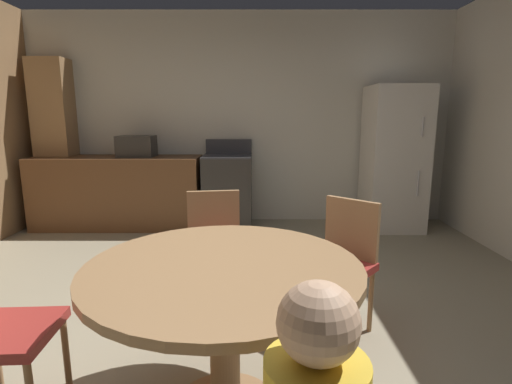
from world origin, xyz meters
TOP-DOWN VIEW (x-y plane):
  - ground_plane at (0.00, 0.00)m, footprint 14.00×14.00m
  - wall_back at (0.00, 3.02)m, footprint 5.75×0.12m
  - kitchen_counter at (-1.54, 2.62)m, footprint 2.08×0.60m
  - pantry_column at (-2.36, 2.80)m, footprint 0.44×0.36m
  - oven_range at (-0.15, 2.62)m, footprint 0.60×0.60m
  - refrigerator at (1.91, 2.57)m, footprint 0.68×0.68m
  - microwave at (-1.28, 2.62)m, footprint 0.44×0.32m
  - dining_table at (0.06, -0.60)m, footprint 1.24×1.24m
  - chair_north at (-0.09, 0.43)m, footprint 0.45×0.45m
  - chair_northeast at (0.76, 0.17)m, footprint 0.57×0.57m

SIDE VIEW (x-z plane):
  - ground_plane at x=0.00m, z-range 0.00..0.00m
  - kitchen_counter at x=-1.54m, z-range 0.00..0.90m
  - oven_range at x=-0.15m, z-range -0.08..1.02m
  - chair_north at x=-0.09m, z-range 0.07..0.94m
  - chair_northeast at x=0.76m, z-range 0.07..0.94m
  - dining_table at x=0.06m, z-range 0.23..0.99m
  - refrigerator at x=1.91m, z-range 0.00..1.76m
  - microwave at x=-1.28m, z-range 0.90..1.16m
  - pantry_column at x=-2.36m, z-range 0.00..2.10m
  - wall_back at x=0.00m, z-range 0.00..2.70m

